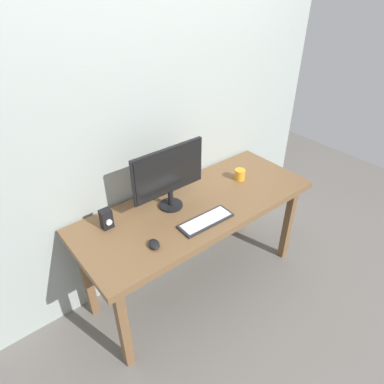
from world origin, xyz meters
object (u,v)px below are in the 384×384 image
object	(u,v)px
mouse	(154,244)
audio_controller	(106,219)
keyboard_primary	(206,221)
monitor	(169,174)
desk	(197,213)
coffee_mug	(240,175)

from	to	relation	value
mouse	audio_controller	bearing A→B (deg)	128.14
keyboard_primary	mouse	distance (m)	0.39
monitor	keyboard_primary	bearing A→B (deg)	-75.76
desk	audio_controller	world-z (taller)	audio_controller
keyboard_primary	desk	bearing A→B (deg)	66.20
coffee_mug	desk	bearing A→B (deg)	-174.46
monitor	coffee_mug	distance (m)	0.65
keyboard_primary	audio_controller	xyz separation A→B (m)	(-0.52, 0.35, 0.06)
desk	coffee_mug	xyz separation A→B (m)	(0.46, 0.04, 0.12)
keyboard_primary	coffee_mug	size ratio (longest dim) A/B	4.61
mouse	coffee_mug	xyz separation A→B (m)	(0.93, 0.21, 0.03)
desk	mouse	world-z (taller)	mouse
mouse	audio_controller	size ratio (longest dim) A/B	0.71
monitor	audio_controller	world-z (taller)	monitor
desk	coffee_mug	distance (m)	0.48
monitor	coffee_mug	xyz separation A→B (m)	(0.62, -0.06, -0.21)
mouse	audio_controller	world-z (taller)	audio_controller
desk	audio_controller	size ratio (longest dim) A/B	13.00
desk	coffee_mug	world-z (taller)	coffee_mug
audio_controller	monitor	bearing A→B (deg)	-7.88
audio_controller	mouse	bearing A→B (deg)	-68.50
desk	monitor	world-z (taller)	monitor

